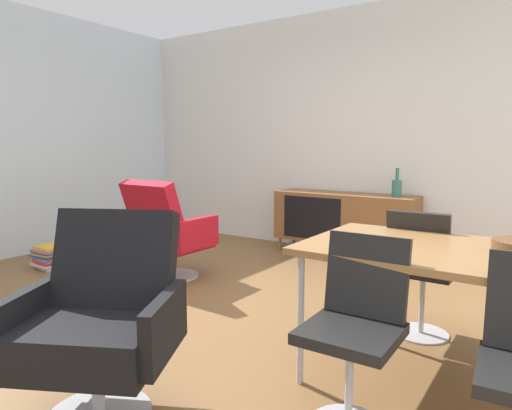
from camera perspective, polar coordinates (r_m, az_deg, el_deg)
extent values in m
plane|color=brown|center=(3.37, -3.98, -14.47)|extent=(8.32, 8.32, 0.00)
cube|color=silver|center=(5.41, 13.32, 8.85)|extent=(6.80, 0.12, 2.80)
cube|color=brown|center=(5.22, 11.02, -1.61)|extent=(1.60, 0.44, 0.56)
cube|color=black|center=(5.15, 6.96, -1.66)|extent=(0.70, 0.01, 0.48)
cylinder|color=brown|center=(5.47, 3.05, -4.89)|extent=(0.03, 0.03, 0.16)
cylinder|color=brown|center=(4.90, 18.15, -6.76)|extent=(0.03, 0.03, 0.16)
cylinder|color=brown|center=(5.76, 4.80, -4.27)|extent=(0.03, 0.03, 0.16)
cylinder|color=brown|center=(5.22, 19.19, -5.94)|extent=(0.03, 0.03, 0.16)
cylinder|color=#337266|center=(4.98, 17.26, 2.00)|extent=(0.10, 0.10, 0.17)
cylinder|color=#337266|center=(4.97, 17.33, 3.73)|extent=(0.04, 0.04, 0.13)
cube|color=olive|center=(2.50, 24.99, -5.68)|extent=(1.60, 0.90, 0.04)
cylinder|color=#B7B7BC|center=(2.47, 5.62, -14.15)|extent=(0.04, 0.04, 0.70)
cylinder|color=#B7B7BC|center=(3.14, 12.54, -9.49)|extent=(0.04, 0.04, 0.70)
cube|color=black|center=(2.09, 11.79, -15.50)|extent=(0.41, 0.41, 0.05)
cube|color=black|center=(2.18, 13.71, -8.60)|extent=(0.38, 0.09, 0.38)
cylinder|color=#B7B7BC|center=(2.20, 11.61, -21.21)|extent=(0.04, 0.04, 0.42)
cube|color=black|center=(3.22, 20.31, -7.55)|extent=(0.40, 0.40, 0.05)
cube|color=black|center=(3.00, 19.63, -4.38)|extent=(0.38, 0.09, 0.38)
cylinder|color=#B7B7BC|center=(3.29, 20.12, -11.55)|extent=(0.04, 0.04, 0.42)
cylinder|color=#B7B7BC|center=(3.36, 19.95, -14.89)|extent=(0.36, 0.36, 0.01)
cube|color=red|center=(4.42, -10.41, -4.07)|extent=(0.62, 0.58, 0.20)
cube|color=red|center=(4.20, -12.87, -0.43)|extent=(0.61, 0.29, 0.51)
cube|color=red|center=(4.17, -7.28, -3.57)|extent=(0.07, 0.51, 0.28)
cube|color=red|center=(4.64, -13.27, -2.57)|extent=(0.07, 0.51, 0.28)
cylinder|color=#B7B7BC|center=(4.47, -10.34, -7.08)|extent=(0.06, 0.06, 0.28)
cylinder|color=#B7B7BC|center=(4.51, -10.30, -8.71)|extent=(0.48, 0.48, 0.02)
cube|color=black|center=(2.29, -19.48, -15.60)|extent=(0.79, 0.77, 0.20)
cube|color=black|center=(2.40, -17.26, -6.63)|extent=(0.66, 0.51, 0.51)
cube|color=black|center=(2.42, -26.77, -12.68)|extent=(0.28, 0.48, 0.28)
cube|color=black|center=(2.14, -11.35, -14.67)|extent=(0.28, 0.48, 0.28)
cylinder|color=#B7B7BC|center=(2.39, -19.20, -20.91)|extent=(0.06, 0.06, 0.28)
cylinder|color=white|center=(4.58, -13.84, -2.09)|extent=(0.44, 0.44, 0.02)
cylinder|color=white|center=(4.63, -13.74, -5.26)|extent=(0.05, 0.05, 0.50)
cone|color=white|center=(4.69, -13.64, -8.12)|extent=(0.32, 0.32, 0.02)
cylinder|color=#262628|center=(4.57, -13.85, -1.66)|extent=(0.20, 0.20, 0.05)
sphere|color=orange|center=(4.54, -13.52, -1.13)|extent=(0.07, 0.07, 0.07)
sphere|color=orange|center=(4.60, -13.61, -1.02)|extent=(0.07, 0.07, 0.07)
sphere|color=orange|center=(4.55, -14.34, -1.13)|extent=(0.07, 0.07, 0.07)
cube|color=#B2B2B7|center=(5.19, -23.77, -7.01)|extent=(0.29, 0.35, 0.02)
cube|color=#B2B2B7|center=(5.19, -24.04, -6.79)|extent=(0.27, 0.35, 0.01)
cube|color=silver|center=(5.19, -24.06, -6.61)|extent=(0.30, 0.37, 0.02)
cube|color=red|center=(5.18, -23.96, -6.39)|extent=(0.29, 0.37, 0.02)
cube|color=#99668C|center=(5.18, -23.83, -6.11)|extent=(0.29, 0.36, 0.02)
cube|color=#B2B2B7|center=(5.19, -23.96, -5.84)|extent=(0.31, 0.38, 0.02)
cube|color=#334C8C|center=(5.17, -24.10, -5.62)|extent=(0.30, 0.37, 0.02)
cube|color=gold|center=(5.17, -24.01, -5.41)|extent=(0.31, 0.39, 0.01)
cube|color=#334C8C|center=(5.18, -23.96, -5.23)|extent=(0.31, 0.36, 0.01)
cube|color=#99668C|center=(5.16, -24.04, -5.07)|extent=(0.32, 0.37, 0.03)
cube|color=gold|center=(5.16, -23.97, -4.74)|extent=(0.29, 0.34, 0.03)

